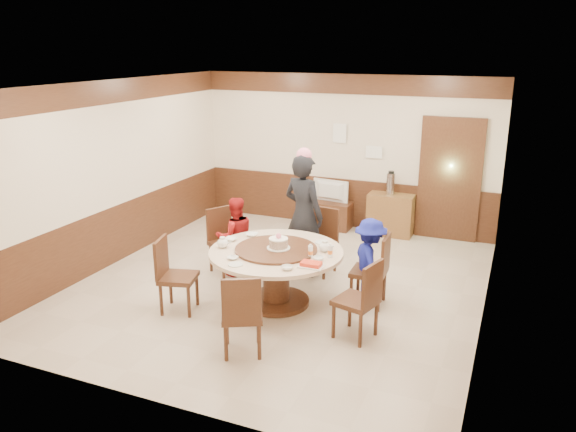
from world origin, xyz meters
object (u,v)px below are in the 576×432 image
at_px(person_standing, 304,215).
at_px(television, 329,191).
at_px(person_red, 235,237).
at_px(birthday_cake, 278,243).
at_px(person_blue, 370,262).
at_px(shrimp_platter, 311,265).
at_px(banquet_table, 276,266).
at_px(tv_stand, 328,215).
at_px(side_cabinet, 390,215).
at_px(thermos, 391,184).

relative_size(person_standing, television, 2.59).
relative_size(person_red, birthday_cake, 3.92).
height_order(person_blue, television, person_blue).
height_order(person_standing, shrimp_platter, person_standing).
distance_m(banquet_table, person_blue, 1.22).
bearing_deg(tv_stand, side_cabinet, 1.48).
distance_m(tv_stand, television, 0.45).
relative_size(birthday_cake, television, 0.43).
distance_m(tv_stand, thermos, 1.32).
xyz_separation_m(television, thermos, (1.13, 0.03, 0.24)).
distance_m(banquet_table, side_cabinet, 3.45).
relative_size(person_blue, birthday_cake, 3.84).
height_order(person_standing, person_blue, person_standing).
bearing_deg(television, birthday_cake, 105.29).
relative_size(person_red, television, 1.70).
bearing_deg(person_red, television, -141.01).
distance_m(person_blue, thermos, 2.93).
bearing_deg(birthday_cake, tv_stand, 97.42).
bearing_deg(side_cabinet, banquet_table, -102.69).
relative_size(person_standing, side_cabinet, 2.27).
distance_m(television, side_cabinet, 1.20).
xyz_separation_m(birthday_cake, thermos, (0.70, 3.36, 0.09)).
height_order(birthday_cake, thermos, thermos).
bearing_deg(person_standing, thermos, -91.75).
bearing_deg(television, person_blue, 126.01).
xyz_separation_m(person_blue, tv_stand, (-1.53, 2.85, -0.33)).
bearing_deg(television, shrimp_platter, 113.27).
xyz_separation_m(birthday_cake, tv_stand, (-0.43, 3.33, -0.60)).
relative_size(person_standing, tv_stand, 2.13).
bearing_deg(tv_stand, person_standing, -80.98).
bearing_deg(birthday_cake, television, 97.42).
relative_size(side_cabinet, thermos, 2.11).
height_order(person_red, birthday_cake, person_red).
distance_m(person_red, television, 2.72).
bearing_deg(person_red, side_cabinet, -161.75).
distance_m(shrimp_platter, thermos, 3.73).
bearing_deg(thermos, tv_stand, -178.48).
xyz_separation_m(tv_stand, thermos, (1.13, 0.03, 0.69)).
distance_m(person_blue, tv_stand, 3.25).
distance_m(banquet_table, person_red, 1.17).
distance_m(person_red, side_cabinet, 3.19).
height_order(shrimp_platter, tv_stand, shrimp_platter).
height_order(person_standing, side_cabinet, person_standing).
xyz_separation_m(television, side_cabinet, (1.16, 0.03, -0.33)).
relative_size(shrimp_platter, television, 0.43).
bearing_deg(birthday_cake, person_standing, 94.15).
bearing_deg(person_red, shrimp_platter, 107.35).
distance_m(person_standing, person_blue, 1.37).
bearing_deg(banquet_table, person_red, 144.75).
bearing_deg(side_cabinet, television, -178.52).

